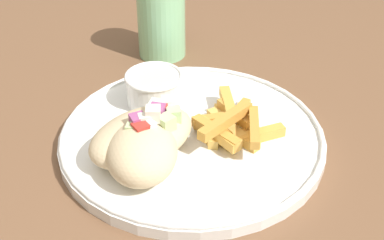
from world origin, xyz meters
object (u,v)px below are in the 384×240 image
(plate, at_px, (192,137))
(fries_pile, at_px, (230,125))
(pita_sandwich_far, at_px, (143,135))
(water_glass, at_px, (161,22))
(sauce_ramekin, at_px, (154,87))
(pita_sandwich_near, at_px, (142,151))

(plate, relative_size, fries_pile, 2.57)
(pita_sandwich_far, bearing_deg, water_glass, 46.72)
(fries_pile, bearing_deg, sauce_ramekin, 95.61)
(pita_sandwich_far, relative_size, sauce_ramekin, 1.84)
(pita_sandwich_near, height_order, water_glass, water_glass)
(fries_pile, height_order, water_glass, water_glass)
(water_glass, bearing_deg, pita_sandwich_far, -139.77)
(pita_sandwich_near, relative_size, pita_sandwich_far, 0.92)
(pita_sandwich_far, height_order, sauce_ramekin, pita_sandwich_far)
(plate, distance_m, pita_sandwich_near, 0.09)
(fries_pile, distance_m, water_glass, 0.25)
(fries_pile, bearing_deg, pita_sandwich_far, 151.67)
(plate, height_order, sauce_ramekin, sauce_ramekin)
(plate, relative_size, pita_sandwich_near, 2.50)
(pita_sandwich_far, height_order, fries_pile, pita_sandwich_far)
(plate, xyz_separation_m, pita_sandwich_far, (-0.06, 0.02, 0.03))
(pita_sandwich_far, distance_m, fries_pile, 0.11)
(fries_pile, bearing_deg, plate, 131.87)
(pita_sandwich_near, height_order, fries_pile, pita_sandwich_near)
(sauce_ramekin, bearing_deg, fries_pile, -84.39)
(pita_sandwich_near, bearing_deg, pita_sandwich_far, 0.78)
(water_glass, bearing_deg, sauce_ramekin, -138.58)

